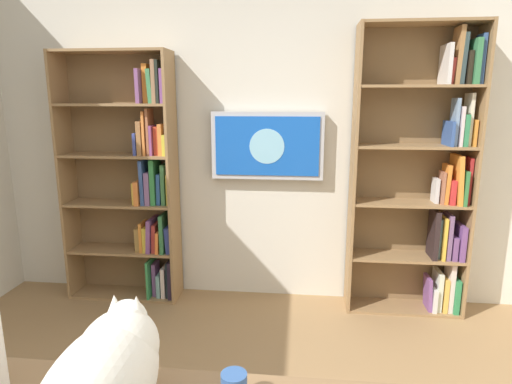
# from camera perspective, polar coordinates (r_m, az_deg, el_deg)

# --- Properties ---
(wall_back) EXTENTS (4.52, 0.06, 2.70)m
(wall_back) POSITION_cam_1_polar(r_m,az_deg,el_deg) (3.50, 0.82, 7.36)
(wall_back) COLOR silver
(wall_back) RESTS_ON ground
(bookshelf_left) EXTENTS (0.88, 0.28, 2.18)m
(bookshelf_left) POSITION_cam_1_polar(r_m,az_deg,el_deg) (3.49, 21.64, 1.54)
(bookshelf_left) COLOR #937047
(bookshelf_left) RESTS_ON ground
(bookshelf_right) EXTENTS (0.92, 0.28, 2.01)m
(bookshelf_right) POSITION_cam_1_polar(r_m,az_deg,el_deg) (3.64, -15.78, 1.16)
(bookshelf_right) COLOR #937047
(bookshelf_right) RESTS_ON ground
(wall_mounted_tv) EXTENTS (0.89, 0.07, 0.53)m
(wall_mounted_tv) POSITION_cam_1_polar(r_m,az_deg,el_deg) (3.42, 1.50, 6.14)
(wall_mounted_tv) COLOR #B7B7BC
(cat) EXTENTS (0.26, 0.69, 0.33)m
(cat) POSITION_cam_1_polar(r_m,az_deg,el_deg) (1.33, -19.26, -22.18)
(cat) COLOR silver
(cat) RESTS_ON desk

